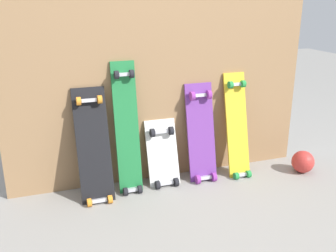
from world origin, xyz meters
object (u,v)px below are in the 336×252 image
object	(u,v)px
skateboard_purple	(201,137)
skateboard_yellow	(237,130)
skateboard_white	(163,157)
rubber_ball	(303,162)
skateboard_green	(127,133)
skateboard_black	(94,150)

from	to	relation	value
skateboard_purple	skateboard_yellow	size ratio (longest dim) A/B	0.92
skateboard_white	skateboard_yellow	distance (m)	0.61
rubber_ball	skateboard_yellow	bearing A→B (deg)	160.95
skateboard_green	skateboard_purple	xyz separation A→B (m)	(0.56, -0.00, -0.09)
skateboard_green	skateboard_white	distance (m)	0.34
skateboard_white	skateboard_purple	size ratio (longest dim) A/B	0.69
skateboard_white	skateboard_yellow	size ratio (longest dim) A/B	0.63
skateboard_white	rubber_ball	distance (m)	1.11
skateboard_green	skateboard_purple	bearing A→B (deg)	-0.37
skateboard_yellow	skateboard_black	bearing A→B (deg)	-178.81
skateboard_yellow	skateboard_white	bearing A→B (deg)	178.27
skateboard_white	skateboard_green	bearing A→B (deg)	-179.96
skateboard_black	rubber_ball	size ratio (longest dim) A/B	4.67
skateboard_purple	skateboard_black	bearing A→B (deg)	-177.38
skateboard_black	skateboard_yellow	bearing A→B (deg)	1.19
rubber_ball	skateboard_white	bearing A→B (deg)	170.09
skateboard_black	skateboard_white	xyz separation A→B (m)	(0.50, 0.04, -0.14)
skateboard_black	rubber_ball	bearing A→B (deg)	-5.39
skateboard_purple	skateboard_green	bearing A→B (deg)	179.63
skateboard_black	skateboard_white	bearing A→B (deg)	4.62
skateboard_black	skateboard_white	distance (m)	0.52
skateboard_green	skateboard_white	size ratio (longest dim) A/B	1.82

